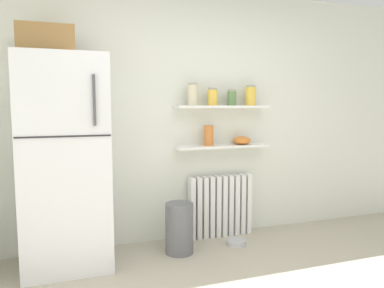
{
  "coord_description": "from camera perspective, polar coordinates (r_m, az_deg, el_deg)",
  "views": [
    {
      "loc": [
        -1.25,
        -1.64,
        1.42
      ],
      "look_at": [
        -0.13,
        1.6,
        1.05
      ],
      "focal_mm": 34.33,
      "sensor_mm": 36.0,
      "label": 1
    }
  ],
  "objects": [
    {
      "name": "storage_jar_2",
      "position": [
        3.9,
        6.22,
        7.19
      ],
      "size": [
        0.09,
        0.09,
        0.17
      ],
      "color": "#5B7F4C",
      "rests_on": "wall_shelf_upper"
    },
    {
      "name": "wall_shelf_lower",
      "position": [
        3.88,
        4.67,
        -0.36
      ],
      "size": [
        1.02,
        0.22,
        0.02
      ],
      "primitive_type": "cube",
      "color": "white"
    },
    {
      "name": "vase",
      "position": [
        3.81,
        2.6,
        1.32
      ],
      "size": [
        0.1,
        0.1,
        0.21
      ],
      "primitive_type": "cylinder",
      "color": "#CC7033",
      "rests_on": "wall_shelf_lower"
    },
    {
      "name": "storage_jar_0",
      "position": [
        3.74,
        0.09,
        7.72
      ],
      "size": [
        0.1,
        0.1,
        0.23
      ],
      "color": "beige",
      "rests_on": "wall_shelf_upper"
    },
    {
      "name": "back_wall",
      "position": [
        3.9,
        -0.31,
        4.39
      ],
      "size": [
        7.04,
        0.1,
        2.6
      ],
      "primitive_type": "cube",
      "color": "silver",
      "rests_on": "ground_plane"
    },
    {
      "name": "wall_shelf_upper",
      "position": [
        3.86,
        4.72,
        5.8
      ],
      "size": [
        1.02,
        0.22,
        0.02
      ],
      "primitive_type": "cube",
      "color": "white"
    },
    {
      "name": "storage_jar_1",
      "position": [
        3.82,
        3.22,
        7.33
      ],
      "size": [
        0.1,
        0.1,
        0.18
      ],
      "color": "yellow",
      "rests_on": "wall_shelf_upper"
    },
    {
      "name": "storage_jar_3",
      "position": [
        4.0,
        9.08,
        7.44
      ],
      "size": [
        0.11,
        0.11,
        0.21
      ],
      "color": "yellow",
      "rests_on": "wall_shelf_upper"
    },
    {
      "name": "trash_bin",
      "position": [
        3.6,
        -1.98,
        -12.94
      ],
      "size": [
        0.27,
        0.27,
        0.48
      ],
      "primitive_type": "cylinder",
      "color": "slate",
      "rests_on": "ground_plane"
    },
    {
      "name": "shelf_bowl",
      "position": [
        3.97,
        7.76,
        0.57
      ],
      "size": [
        0.2,
        0.2,
        0.09
      ],
      "primitive_type": "ellipsoid",
      "color": "orange",
      "rests_on": "wall_shelf_lower"
    },
    {
      "name": "radiator",
      "position": [
        4.03,
        4.41,
        -9.55
      ],
      "size": [
        0.71,
        0.12,
        0.66
      ],
      "color": "white",
      "rests_on": "ground_plane"
    },
    {
      "name": "pet_food_bowl",
      "position": [
        3.88,
        6.88,
        -14.93
      ],
      "size": [
        0.2,
        0.2,
        0.05
      ],
      "primitive_type": "cylinder",
      "color": "#B7B7BC",
      "rests_on": "ground_plane"
    },
    {
      "name": "refrigerator",
      "position": [
        3.35,
        -19.2,
        -1.99
      ],
      "size": [
        0.73,
        0.68,
        2.05
      ],
      "color": "silver",
      "rests_on": "ground_plane"
    }
  ]
}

